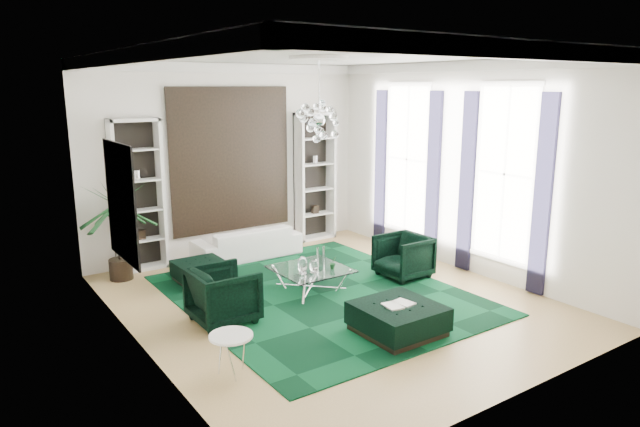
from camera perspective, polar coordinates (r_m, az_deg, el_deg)
floor at (r=9.24m, az=0.98°, el=-8.76°), size 6.00×7.00×0.02m
ceiling at (r=8.61m, az=1.08°, el=15.63°), size 6.00×7.00×0.02m
wall_back at (r=11.73m, az=-9.02°, el=5.34°), size 6.00×0.02×3.80m
wall_front at (r=6.27m, az=20.00°, el=-1.64°), size 6.00×0.02×3.80m
wall_left at (r=7.42m, az=-18.25°, el=0.64°), size 0.02×7.00×3.80m
wall_right at (r=10.74m, az=14.27°, el=4.44°), size 0.02×7.00×3.80m
crown_molding at (r=8.61m, az=1.08°, el=14.90°), size 6.00×7.00×0.18m
ceiling_medallion at (r=8.85m, az=-0.09°, el=15.29°), size 0.90×0.90×0.05m
tapestry at (r=11.68m, az=-8.91°, el=5.32°), size 2.50×0.06×2.80m
shelving_left at (r=10.93m, az=-17.72°, el=1.71°), size 0.90×0.38×2.80m
shelving_right at (r=12.59m, az=-0.50°, el=3.69°), size 0.90×0.38×2.80m
painting at (r=8.01m, az=-19.18°, el=1.05°), size 0.04×1.30×1.60m
window_near at (r=10.16m, az=18.00°, el=3.76°), size 0.03×1.10×2.90m
curtain_near_a at (r=9.72m, az=21.39°, el=1.63°), size 0.07×0.30×3.25m
curtain_near_b at (r=10.65m, az=14.48°, el=3.01°), size 0.07×0.30×3.25m
window_far at (r=11.76m, az=8.71°, el=5.37°), size 0.03×1.10×2.90m
curtain_far_a at (r=11.21m, az=11.26°, el=3.63°), size 0.07×0.30×3.25m
curtain_far_b at (r=12.34m, az=6.08°, el=4.62°), size 0.07×0.30×3.25m
rug at (r=9.46m, az=-0.08°, el=-8.10°), size 4.20×5.00×0.02m
sofa at (r=11.46m, az=-7.31°, el=-2.89°), size 2.12×0.83×0.62m
armchair_left at (r=8.43m, az=-9.65°, el=-8.04°), size 0.90×0.87×0.82m
armchair_right at (r=10.31m, az=8.31°, el=-4.27°), size 0.85×0.82×0.77m
coffee_table at (r=9.59m, az=-0.93°, el=-6.62°), size 1.14×1.14×0.39m
ottoman_side at (r=10.22m, az=-11.85°, el=-5.75°), size 0.82×0.82×0.37m
ottoman_front at (r=8.07m, az=7.79°, el=-10.45°), size 1.06×1.06×0.42m
book at (r=7.98m, az=7.84°, el=-8.95°), size 0.43×0.29×0.03m
side_table at (r=7.01m, az=-8.82°, el=-13.85°), size 0.52×0.52×0.50m
palm at (r=10.52m, az=-19.63°, el=-0.46°), size 1.39×1.39×2.22m
chandelier at (r=8.86m, az=-0.09°, el=9.34°), size 0.78×0.78×0.70m
table_plant at (r=9.46m, az=1.31°, el=-4.94°), size 0.12×0.10×0.22m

